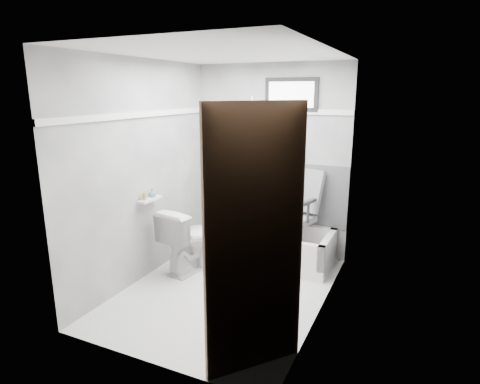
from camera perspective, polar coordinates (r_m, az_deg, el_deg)
The scene contains 19 objects.
floor at distance 4.40m, azimuth -1.96°, elevation -13.78°, with size 2.60×2.60×0.00m, color white.
ceiling at distance 3.90m, azimuth -2.27°, elevation 19.16°, with size 2.60×2.60×0.00m, color silver.
wall_back at distance 5.15m, azimuth 4.43°, elevation 4.50°, with size 2.00×0.02×2.40m, color slate.
wall_front at distance 2.92m, azimuth -13.68°, elevation -3.36°, with size 2.00×0.02×2.40m, color slate.
wall_left at distance 4.51m, azimuth -13.54°, elevation 2.77°, with size 0.02×2.60×2.40m, color slate.
wall_right at distance 3.65m, azimuth 12.06°, elevation 0.23°, with size 0.02×2.60×2.40m, color slate.
bathtub at distance 5.03m, azimuth 4.34°, elevation -7.46°, with size 1.50×0.70×0.42m, color white, non-canonical shape.
office_chair at distance 4.87m, azimuth 6.99°, elevation -2.95°, with size 0.60×0.60×1.03m, color slate, non-canonical shape.
toilet at distance 4.76m, azimuth -7.07°, elevation -6.64°, with size 0.43×0.77×0.76m, color silver.
door at distance 2.55m, azimuth 4.81°, elevation -10.40°, with size 0.78×0.78×2.00m, color brown, non-canonical shape.
window at distance 4.99m, azimuth 7.32°, elevation 13.58°, with size 0.66×0.04×0.40m, color black, non-canonical shape.
backerboard at distance 5.15m, azimuth 6.91°, elevation -0.13°, with size 1.50×0.02×0.78m, color #4C4C4F.
trim_back at distance 5.07m, azimuth 4.51°, elevation 11.40°, with size 2.00×0.02×0.06m, color white.
trim_left at distance 4.43m, azimuth -13.87°, elevation 10.65°, with size 0.02×2.60×0.06m, color white.
pole at distance 4.99m, azimuth 2.56°, elevation 2.46°, with size 0.02×0.02×1.95m, color silver.
shelf at distance 4.53m, azimuth -12.68°, elevation -1.03°, with size 0.10×0.32×0.03m, color silver.
soap_bottle_a at distance 4.46m, azimuth -13.44°, elevation -0.44°, with size 0.05×0.05×0.10m, color #9C8B4E.
soap_bottle_b at distance 4.57m, azimuth -12.37°, elevation -0.12°, with size 0.08×0.08×0.10m, color slate.
faucet at distance 5.34m, azimuth 2.17°, elevation -2.28°, with size 0.26×0.10×0.16m, color silver, non-canonical shape.
Camera 1 is at (1.75, -3.47, 2.06)m, focal length 30.00 mm.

